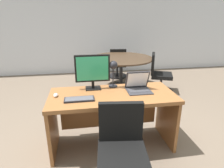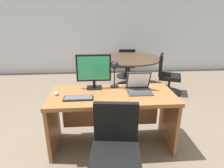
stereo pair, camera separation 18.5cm
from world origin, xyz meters
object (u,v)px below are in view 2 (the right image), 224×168
meeting_table (129,65)px  meeting_chair_far (126,66)px  laptop (139,85)px  desk_lamp (115,68)px  mouse (56,93)px  office_chair (115,159)px  meeting_chair_near (167,78)px  monitor (94,69)px  keyboard (78,98)px  desk (112,107)px

meeting_table → meeting_chair_far: (0.08, 0.89, -0.25)m
laptop → desk_lamp: 0.38m
mouse → desk_lamp: desk_lamp is taller
desk_lamp → meeting_table: desk_lamp is taller
desk_lamp → laptop: bearing=-25.9°
desk_lamp → office_chair: size_ratio=0.41×
office_chair → meeting_chair_near: size_ratio=1.01×
monitor → meeting_table: bearing=67.4°
mouse → meeting_table: (1.25, 2.08, -0.19)m
monitor → mouse: size_ratio=5.14×
keyboard → office_chair: office_chair is taller
monitor → desk_lamp: bearing=1.4°
meeting_table → meeting_chair_far: size_ratio=1.76×
meeting_chair_far → desk: bearing=-102.2°
desk_lamp → desk: bearing=-104.9°
desk → meeting_table: bearing=74.9°
desk → laptop: laptop is taller
desk_lamp → meeting_table: bearing=74.9°
office_chair → meeting_chair_far: size_ratio=1.07×
meeting_table → meeting_chair_far: 0.93m
mouse → office_chair: 1.07m
laptop → keyboard: size_ratio=0.90×
meeting_chair_far → monitor: bearing=-107.3°
monitor → mouse: (-0.46, -0.20, -0.24)m
keyboard → meeting_table: bearing=66.6°
desk_lamp → meeting_chair_near: bearing=49.3°
meeting_table → meeting_chair_near: 0.92m
desk → laptop: size_ratio=5.07×
desk → monitor: monitor is taller
laptop → monitor: bearing=166.4°
desk → meeting_chair_near: bearing=51.5°
mouse → meeting_table: mouse is taller
office_chair → monitor: bearing=102.1°
meeting_table → meeting_chair_near: size_ratio=1.66×
office_chair → keyboard: bearing=123.0°
office_chair → meeting_chair_far: bearing=79.8°
laptop → meeting_table: laptop is taller
monitor → desk: bearing=-39.2°
meeting_chair_near → meeting_chair_far: 1.42m
monitor → keyboard: 0.46m
monitor → meeting_chair_near: 2.34m
meeting_chair_near → monitor: bearing=-135.9°
mouse → meeting_chair_far: bearing=65.9°
laptop → meeting_chair_far: 2.97m
desk → meeting_chair_near: 2.23m
laptop → mouse: 1.04m
monitor → office_chair: monitor is taller
office_chair → meeting_chair_near: 2.86m
monitor → laptop: bearing=-13.6°
office_chair → meeting_chair_far: 3.77m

